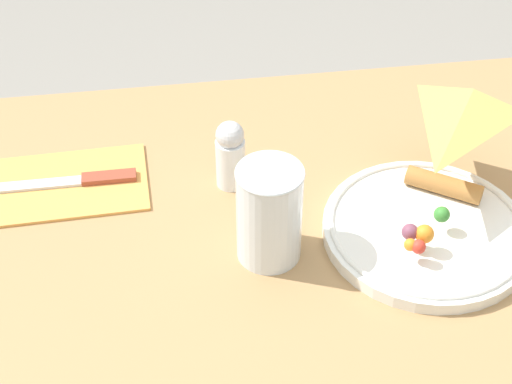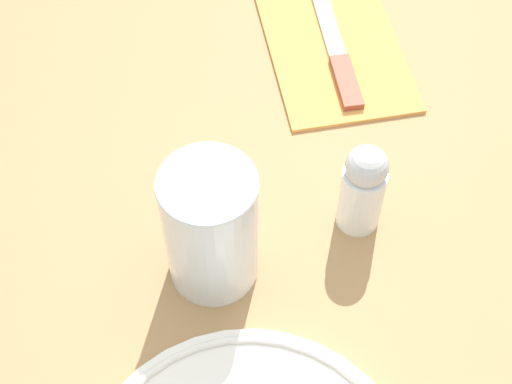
# 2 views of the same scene
# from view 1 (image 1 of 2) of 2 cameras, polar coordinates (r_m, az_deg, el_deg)

# --- Properties ---
(dining_table) EXTENTS (1.26, 0.77, 0.77)m
(dining_table) POSITION_cam_1_polar(r_m,az_deg,el_deg) (0.97, 3.77, -9.56)
(dining_table) COLOR #A87F51
(dining_table) RESTS_ON ground_plane
(plate_pizza) EXTENTS (0.24, 0.24, 0.05)m
(plate_pizza) POSITION_cam_1_polar(r_m,az_deg,el_deg) (0.93, 12.26, -2.55)
(plate_pizza) COLOR white
(plate_pizza) RESTS_ON dining_table
(milk_glass) EXTENTS (0.07, 0.07, 0.12)m
(milk_glass) POSITION_cam_1_polar(r_m,az_deg,el_deg) (0.86, 0.97, -1.70)
(milk_glass) COLOR white
(milk_glass) RESTS_ON dining_table
(napkin_folded) EXTENTS (0.21, 0.14, 0.00)m
(napkin_folded) POSITION_cam_1_polar(r_m,az_deg,el_deg) (1.01, -13.72, 0.53)
(napkin_folded) COLOR #E59E4C
(napkin_folded) RESTS_ON dining_table
(butter_knife) EXTENTS (0.18, 0.02, 0.01)m
(butter_knife) POSITION_cam_1_polar(r_m,az_deg,el_deg) (1.01, -13.27, 0.78)
(butter_knife) COLOR #99422D
(butter_knife) RESTS_ON napkin_folded
(salt_shaker) EXTENTS (0.04, 0.04, 0.09)m
(salt_shaker) POSITION_cam_1_polar(r_m,az_deg,el_deg) (0.96, -1.88, 2.78)
(salt_shaker) COLOR white
(salt_shaker) RESTS_ON dining_table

